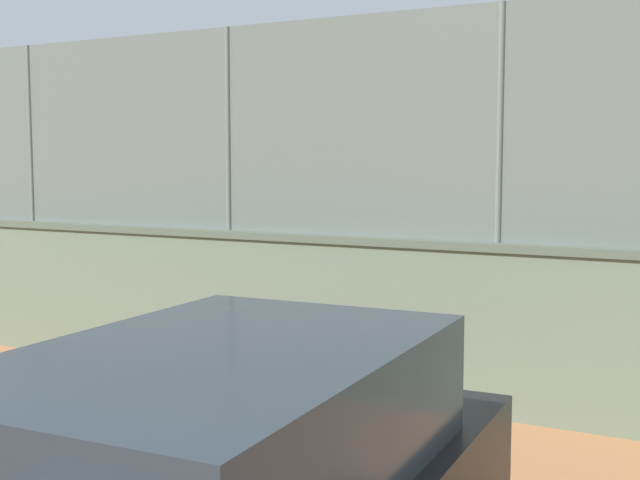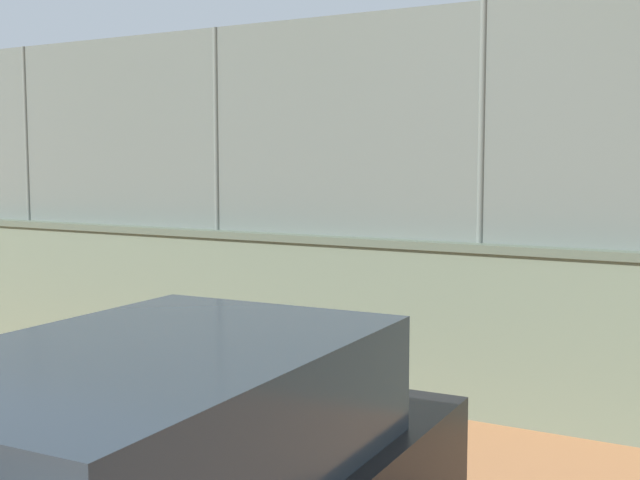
# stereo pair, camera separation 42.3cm
# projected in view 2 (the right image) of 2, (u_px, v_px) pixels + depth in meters

# --- Properties ---
(ground_plane) EXTENTS (260.00, 260.00, 0.00)m
(ground_plane) POSITION_uv_depth(u_px,v_px,m) (512.00, 261.00, 20.58)
(ground_plane) COLOR #B27247
(perimeter_wall) EXTENTS (22.33, 0.75, 1.70)m
(perimeter_wall) POSITION_uv_depth(u_px,v_px,m) (118.00, 291.00, 10.26)
(perimeter_wall) COLOR slate
(perimeter_wall) RESTS_ON ground_plane
(fence_panel_on_wall) EXTENTS (21.94, 0.39, 2.28)m
(fence_panel_on_wall) POSITION_uv_depth(u_px,v_px,m) (115.00, 132.00, 10.08)
(fence_panel_on_wall) COLOR slate
(fence_panel_on_wall) RESTS_ON perimeter_wall
(player_foreground_swinging) EXTENTS (1.12, 0.80, 1.55)m
(player_foreground_swinging) POSITION_uv_depth(u_px,v_px,m) (362.00, 245.00, 15.48)
(player_foreground_swinging) COLOR black
(player_foreground_swinging) RESTS_ON ground_plane
(player_near_wall_returning) EXTENTS (0.76, 1.27, 1.72)m
(player_near_wall_returning) POSITION_uv_depth(u_px,v_px,m) (426.00, 230.00, 17.46)
(player_near_wall_returning) COLOR navy
(player_near_wall_returning) RESTS_ON ground_plane
(sports_ball) EXTENTS (0.09, 0.09, 0.09)m
(sports_ball) POSITION_uv_depth(u_px,v_px,m) (360.00, 300.00, 14.46)
(sports_ball) COLOR #3399D8
(sports_ball) RESTS_ON ground_plane
(courtside_bench) EXTENTS (1.61, 0.40, 0.87)m
(courtside_bench) POSITION_uv_depth(u_px,v_px,m) (522.00, 330.00, 9.84)
(courtside_bench) COLOR gray
(courtside_bench) RESTS_ON ground_plane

